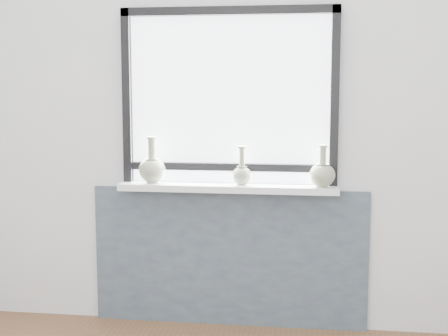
# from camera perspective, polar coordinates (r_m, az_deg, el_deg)

# --- Properties ---
(back_wall) EXTENTS (3.60, 0.02, 2.60)m
(back_wall) POSITION_cam_1_polar(r_m,az_deg,el_deg) (3.80, 0.53, 4.69)
(back_wall) COLOR silver
(back_wall) RESTS_ON ground
(apron_panel) EXTENTS (1.70, 0.03, 0.86)m
(apron_panel) POSITION_cam_1_polar(r_m,az_deg,el_deg) (3.91, 0.46, -8.18)
(apron_panel) COLOR #4D5F6A
(apron_panel) RESTS_ON ground
(windowsill) EXTENTS (1.32, 0.18, 0.04)m
(windowsill) POSITION_cam_1_polar(r_m,az_deg,el_deg) (3.74, 0.33, -1.81)
(windowsill) COLOR white
(windowsill) RESTS_ON apron_panel
(window) EXTENTS (1.30, 0.06, 1.05)m
(window) POSITION_cam_1_polar(r_m,az_deg,el_deg) (3.76, 0.46, 6.82)
(window) COLOR black
(window) RESTS_ON windowsill
(vase_a) EXTENTS (0.17, 0.17, 0.28)m
(vase_a) POSITION_cam_1_polar(r_m,az_deg,el_deg) (3.82, -6.59, -0.02)
(vase_a) COLOR #969E7F
(vase_a) RESTS_ON windowsill
(vase_b) EXTENTS (0.12, 0.12, 0.23)m
(vase_b) POSITION_cam_1_polar(r_m,az_deg,el_deg) (3.72, 1.65, -0.47)
(vase_b) COLOR #969E7F
(vase_b) RESTS_ON windowsill
(vase_c) EXTENTS (0.15, 0.15, 0.25)m
(vase_c) POSITION_cam_1_polar(r_m,az_deg,el_deg) (3.68, 8.97, -0.50)
(vase_c) COLOR #969E7F
(vase_c) RESTS_ON windowsill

